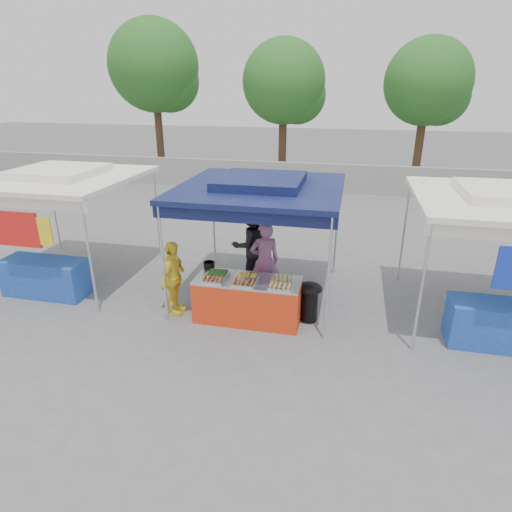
% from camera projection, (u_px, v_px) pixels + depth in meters
% --- Properties ---
extents(ground_plane, '(80.00, 80.00, 0.00)m').
position_uv_depth(ground_plane, '(249.00, 316.00, 8.42)').
color(ground_plane, slate).
extents(back_wall, '(40.00, 0.25, 1.20)m').
position_uv_depth(back_wall, '(310.00, 177.00, 18.16)').
color(back_wall, gray).
rests_on(back_wall, ground_plane).
extents(main_canopy, '(3.20, 3.20, 2.57)m').
position_uv_depth(main_canopy, '(260.00, 187.00, 8.42)').
color(main_canopy, silver).
rests_on(main_canopy, ground_plane).
extents(neighbor_stall_left, '(3.20, 3.20, 2.57)m').
position_uv_depth(neighbor_stall_left, '(54.00, 216.00, 9.26)').
color(neighbor_stall_left, silver).
rests_on(neighbor_stall_left, ground_plane).
extents(neighbor_stall_right, '(3.20, 3.20, 2.57)m').
position_uv_depth(neighbor_stall_right, '(508.00, 248.00, 7.43)').
color(neighbor_stall_right, silver).
rests_on(neighbor_stall_right, ground_plane).
extents(tree_0, '(4.16, 4.16, 7.15)m').
position_uv_depth(tree_0, '(158.00, 70.00, 19.91)').
color(tree_0, '#462F1B').
rests_on(tree_0, ground_plane).
extents(tree_1, '(3.63, 3.59, 6.18)m').
position_uv_depth(tree_1, '(287.00, 86.00, 18.62)').
color(tree_1, '#462F1B').
rests_on(tree_1, ground_plane).
extents(tree_2, '(3.63, 3.59, 6.17)m').
position_uv_depth(tree_2, '(431.00, 86.00, 17.97)').
color(tree_2, '#462F1B').
rests_on(tree_2, ground_plane).
extents(vendor_table, '(2.00, 0.80, 0.85)m').
position_uv_depth(vendor_table, '(248.00, 300.00, 8.17)').
color(vendor_table, red).
rests_on(vendor_table, ground_plane).
extents(food_tray_fl, '(0.42, 0.30, 0.07)m').
position_uv_depth(food_tray_fl, '(213.00, 280.00, 7.91)').
color(food_tray_fl, silver).
rests_on(food_tray_fl, vendor_table).
extents(food_tray_fm, '(0.42, 0.30, 0.07)m').
position_uv_depth(food_tray_fm, '(243.00, 283.00, 7.79)').
color(food_tray_fm, silver).
rests_on(food_tray_fm, vendor_table).
extents(food_tray_fr, '(0.42, 0.30, 0.07)m').
position_uv_depth(food_tray_fr, '(280.00, 287.00, 7.65)').
color(food_tray_fr, silver).
rests_on(food_tray_fr, vendor_table).
extents(food_tray_bl, '(0.42, 0.30, 0.07)m').
position_uv_depth(food_tray_bl, '(218.00, 273.00, 8.19)').
color(food_tray_bl, silver).
rests_on(food_tray_bl, vendor_table).
extents(food_tray_bm, '(0.42, 0.30, 0.07)m').
position_uv_depth(food_tray_bm, '(247.00, 276.00, 8.09)').
color(food_tray_bm, silver).
rests_on(food_tray_bm, vendor_table).
extents(food_tray_br, '(0.42, 0.30, 0.07)m').
position_uv_depth(food_tray_br, '(283.00, 279.00, 7.95)').
color(food_tray_br, silver).
rests_on(food_tray_br, vendor_table).
extents(cooking_pot, '(0.22, 0.22, 0.13)m').
position_uv_depth(cooking_pot, '(209.00, 265.00, 8.49)').
color(cooking_pot, black).
rests_on(cooking_pot, vendor_table).
extents(skewer_cup, '(0.07, 0.07, 0.09)m').
position_uv_depth(skewer_cup, '(239.00, 281.00, 7.85)').
color(skewer_cup, silver).
rests_on(skewer_cup, vendor_table).
extents(wok_burner, '(0.47, 0.47, 0.79)m').
position_uv_depth(wok_burner, '(309.00, 298.00, 8.13)').
color(wok_burner, black).
rests_on(wok_burner, ground_plane).
extents(crate_left, '(0.44, 0.31, 0.26)m').
position_uv_depth(crate_left, '(243.00, 294.00, 9.04)').
color(crate_left, '#1533AF').
rests_on(crate_left, ground_plane).
extents(crate_right, '(0.54, 0.38, 0.33)m').
position_uv_depth(crate_right, '(277.00, 297.00, 8.82)').
color(crate_right, '#1533AF').
rests_on(crate_right, ground_plane).
extents(crate_stacked, '(0.50, 0.35, 0.30)m').
position_uv_depth(crate_stacked, '(277.00, 284.00, 8.71)').
color(crate_stacked, '#1533AF').
rests_on(crate_stacked, crate_right).
extents(vendor_woman, '(0.72, 0.61, 1.68)m').
position_uv_depth(vendor_woman, '(265.00, 261.00, 8.86)').
color(vendor_woman, '#945E86').
rests_on(vendor_woman, ground_plane).
extents(helper_man, '(1.12, 1.07, 1.81)m').
position_uv_depth(helper_man, '(251.00, 245.00, 9.56)').
color(helper_man, black).
rests_on(helper_man, ground_plane).
extents(customer_person, '(0.41, 0.90, 1.51)m').
position_uv_depth(customer_person, '(173.00, 278.00, 8.28)').
color(customer_person, yellow).
rests_on(customer_person, ground_plane).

